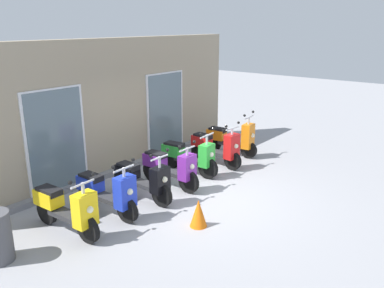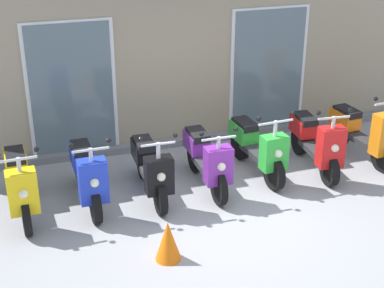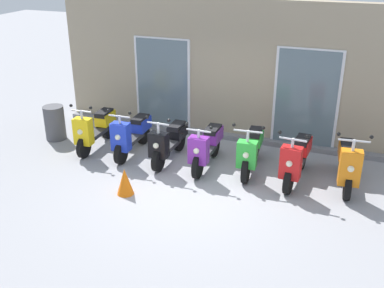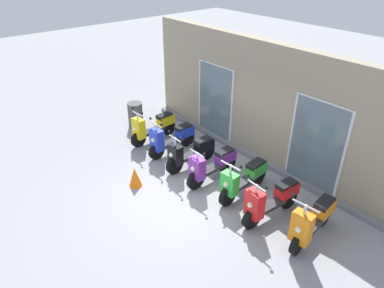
{
  "view_description": "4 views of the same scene",
  "coord_description": "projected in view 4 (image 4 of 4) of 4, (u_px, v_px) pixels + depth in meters",
  "views": [
    {
      "loc": [
        -6.25,
        -4.65,
        3.57
      ],
      "look_at": [
        0.74,
        0.89,
        0.84
      ],
      "focal_mm": 37.07,
      "sensor_mm": 36.0,
      "label": 1
    },
    {
      "loc": [
        -2.6,
        -6.4,
        4.21
      ],
      "look_at": [
        -0.28,
        0.78,
        0.8
      ],
      "focal_mm": 54.2,
      "sensor_mm": 36.0,
      "label": 2
    },
    {
      "loc": [
        2.74,
        -7.32,
        4.33
      ],
      "look_at": [
        -0.26,
        0.72,
        0.56
      ],
      "focal_mm": 42.91,
      "sensor_mm": 36.0,
      "label": 3
    },
    {
      "loc": [
        5.31,
        -4.18,
        5.3
      ],
      "look_at": [
        -0.65,
        0.8,
        0.84
      ],
      "focal_mm": 32.85,
      "sensor_mm": 36.0,
      "label": 4
    }
  ],
  "objects": [
    {
      "name": "ground_plane",
      "position": [
        184.0,
        195.0,
        8.5
      ],
      "size": [
        40.0,
        40.0,
        0.0
      ],
      "primitive_type": "plane",
      "color": "#939399"
    },
    {
      "name": "scooter_red",
      "position": [
        271.0,
        200.0,
        7.56
      ],
      "size": [
        0.57,
        1.62,
        1.22
      ],
      "color": "black",
      "rests_on": "ground_plane"
    },
    {
      "name": "scooter_black",
      "position": [
        191.0,
        152.0,
        9.37
      ],
      "size": [
        0.54,
        1.61,
        1.17
      ],
      "color": "black",
      "rests_on": "ground_plane"
    },
    {
      "name": "scooter_yellow",
      "position": [
        153.0,
        126.0,
        10.59
      ],
      "size": [
        0.54,
        1.63,
        1.2
      ],
      "color": "black",
      "rests_on": "ground_plane"
    },
    {
      "name": "scooter_blue",
      "position": [
        171.0,
        138.0,
        9.98
      ],
      "size": [
        0.56,
        1.61,
        1.19
      ],
      "color": "black",
      "rests_on": "ground_plane"
    },
    {
      "name": "scooter_orange",
      "position": [
        312.0,
        221.0,
        7.0
      ],
      "size": [
        0.61,
        1.58,
        1.28
      ],
      "color": "black",
      "rests_on": "ground_plane"
    },
    {
      "name": "scooter_purple",
      "position": [
        212.0,
        165.0,
        8.78
      ],
      "size": [
        0.57,
        1.61,
        1.14
      ],
      "color": "black",
      "rests_on": "ground_plane"
    },
    {
      "name": "trash_bin",
      "position": [
        135.0,
        115.0,
        11.48
      ],
      "size": [
        0.48,
        0.48,
        0.82
      ],
      "primitive_type": "cylinder",
      "color": "#4C4C51",
      "rests_on": "ground_plane"
    },
    {
      "name": "traffic_cone",
      "position": [
        135.0,
        177.0,
        8.69
      ],
      "size": [
        0.32,
        0.32,
        0.52
      ],
      "primitive_type": "cone",
      "color": "orange",
      "rests_on": "ground_plane"
    },
    {
      "name": "storefront_facade",
      "position": [
        265.0,
        106.0,
        9.25
      ],
      "size": [
        8.64,
        0.5,
        3.24
      ],
      "color": "gray",
      "rests_on": "ground_plane"
    },
    {
      "name": "scooter_green",
      "position": [
        244.0,
        179.0,
        8.29
      ],
      "size": [
        0.63,
        1.65,
        1.2
      ],
      "color": "black",
      "rests_on": "ground_plane"
    }
  ]
}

